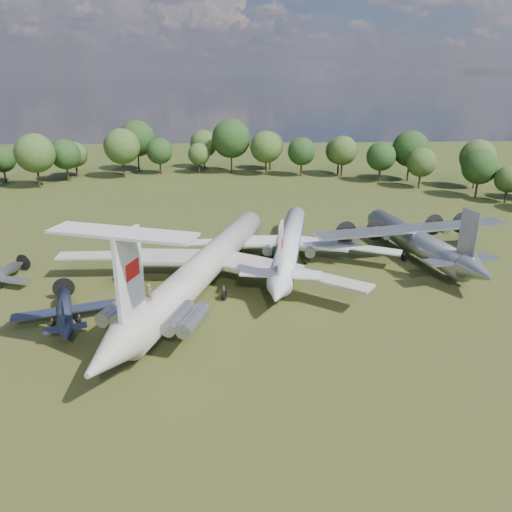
{
  "coord_description": "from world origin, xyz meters",
  "views": [
    {
      "loc": [
        5.11,
        -65.76,
        28.23
      ],
      "look_at": [
        8.18,
        -2.87,
        5.0
      ],
      "focal_mm": 35.0,
      "sensor_mm": 36.0,
      "label": 1
    }
  ],
  "objects_px": {
    "il62_airliner": "(206,271)",
    "person_on_il62": "(149,293)",
    "an12_transport": "(415,244)",
    "tu104_jet": "(289,247)",
    "small_prop_west": "(65,314)"
  },
  "relations": [
    {
      "from": "il62_airliner",
      "to": "person_on_il62",
      "type": "relative_size",
      "value": 30.39
    },
    {
      "from": "tu104_jet",
      "to": "an12_transport",
      "type": "distance_m",
      "value": 20.3
    },
    {
      "from": "an12_transport",
      "to": "il62_airliner",
      "type": "bearing_deg",
      "value": -173.27
    },
    {
      "from": "tu104_jet",
      "to": "small_prop_west",
      "type": "distance_m",
      "value": 34.99
    },
    {
      "from": "il62_airliner",
      "to": "an12_transport",
      "type": "xyz_separation_m",
      "value": [
        32.96,
        11.23,
        -0.43
      ]
    },
    {
      "from": "tu104_jet",
      "to": "small_prop_west",
      "type": "relative_size",
      "value": 2.82
    },
    {
      "from": "il62_airliner",
      "to": "an12_transport",
      "type": "height_order",
      "value": "il62_airliner"
    },
    {
      "from": "person_on_il62",
      "to": "tu104_jet",
      "type": "bearing_deg",
      "value": -92.09
    },
    {
      "from": "il62_airliner",
      "to": "tu104_jet",
      "type": "bearing_deg",
      "value": 58.91
    },
    {
      "from": "tu104_jet",
      "to": "person_on_il62",
      "type": "bearing_deg",
      "value": -113.51
    },
    {
      "from": "person_on_il62",
      "to": "il62_airliner",
      "type": "bearing_deg",
      "value": -76.22
    },
    {
      "from": "il62_airliner",
      "to": "small_prop_west",
      "type": "xyz_separation_m",
      "value": [
        -16.39,
        -8.64,
        -1.67
      ]
    },
    {
      "from": "il62_airliner",
      "to": "person_on_il62",
      "type": "distance_m",
      "value": 16.44
    },
    {
      "from": "tu104_jet",
      "to": "person_on_il62",
      "type": "height_order",
      "value": "person_on_il62"
    },
    {
      "from": "tu104_jet",
      "to": "an12_transport",
      "type": "bearing_deg",
      "value": 11.79
    }
  ]
}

